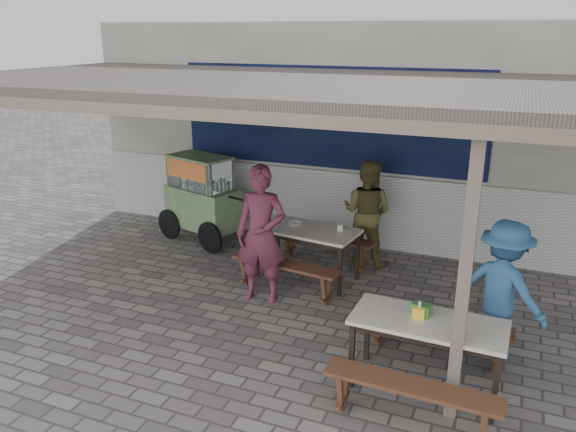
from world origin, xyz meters
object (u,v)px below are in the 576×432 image
Objects in this scene: condiment_jar at (340,228)px; table_left at (307,233)px; bench_right_wall at (437,328)px; patron_wall_side at (367,212)px; bench_right_street at (411,395)px; condiment_bowl at (296,223)px; tissue_box at (419,312)px; table_right at (428,328)px; bench_left_wall at (325,242)px; patron_street_side at (261,235)px; donation_box at (422,310)px; vendor_cart at (202,195)px; bench_left_street at (285,271)px; patron_right_table at (503,290)px.

table_left is at bearing -171.11° from condiment_jar.
patron_wall_side is at bearing 123.28° from bench_right_wall.
condiment_bowl is (-2.16, 2.71, 0.43)m from bench_right_street.
tissue_box is (1.26, -2.86, 0.01)m from patron_wall_side.
table_right is at bearing -43.54° from condiment_bowl.
bench_left_wall is 1.59m from patron_street_side.
vendor_cart is at bearing 146.23° from donation_box.
tissue_box is 1.22× the size of condiment_jar.
bench_right_wall is at bearing -38.18° from bench_left_wall.
condiment_bowl is at bearing 107.50° from bench_left_street.
bench_left_wall is at bearing 12.54° from vendor_cart.
condiment_jar is (-1.44, 2.00, -0.01)m from donation_box.
condiment_bowl is at bearing -2.83° from vendor_cart.
bench_right_wall is 0.80m from patron_right_table.
bench_left_wall is 0.74m from condiment_bowl.
table_left is 16.21× the size of condiment_jar.
tissue_box is at bearing 79.43° from patron_right_table.
tissue_box reaches higher than bench_right_wall.
patron_street_side is at bearing 143.36° from bench_right_street.
bench_left_street is 0.84× the size of vendor_cart.
patron_right_table is at bearing -11.41° from patron_street_side.
patron_right_table is at bearing -27.81° from condiment_jar.
bench_left_street is (-0.08, -0.60, -0.33)m from table_left.
vendor_cart reaches higher than table_left.
donation_box is at bearing 137.00° from table_right.
patron_right_table is (1.98, -1.95, -0.03)m from patron_wall_side.
tissue_box is 0.61× the size of condiment_bowl.
bench_left_wall is 8.31× the size of condiment_bowl.
table_left is 0.48m from condiment_jar.
condiment_bowl reaches higher than bench_left_street.
bench_left_street is at bearing 38.78° from patron_street_side.
tissue_box is at bearing 123.04° from patron_wall_side.
bench_right_street is 8.66× the size of donation_box.
bench_right_street is 5.37m from vendor_cart.
condiment_jar reaches higher than table_right.
patron_street_side is (-0.23, -0.24, 0.56)m from bench_left_street.
donation_box is (4.05, -2.71, 0.03)m from vendor_cart.
bench_left_street is at bearing 147.42° from table_right.
bench_left_street is 0.86× the size of patron_street_side.
table_right is 15.82× the size of condiment_jar.
bench_right_street is 0.86m from donation_box.
bench_left_wall is 2.76m from bench_right_wall.
donation_box is at bearing -26.45° from bench_left_street.
patron_street_side is 1.20m from condiment_jar.
bench_left_street is at bearing -79.88° from condiment_bowl.
vendor_cart is 1.21× the size of patron_right_table.
bench_left_street is 16.68× the size of condiment_jar.
patron_wall_side is 1.04× the size of patron_right_table.
patron_street_side is at bearing 168.73° from bench_right_wall.
patron_right_table is (4.75, -1.84, -0.02)m from vendor_cart.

